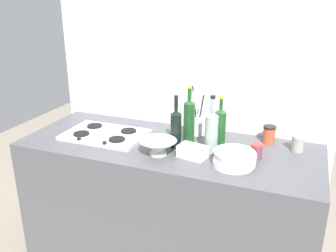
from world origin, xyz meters
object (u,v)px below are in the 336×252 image
object	(u,v)px
stovetop_hob	(105,135)
condiment_jar_spare	(257,151)
wine_bottle_rightmost	(220,127)
butter_dish	(192,152)
wine_bottle_mid_right	(211,131)
wine_bottle_leftmost	(176,128)
utensil_crock	(198,124)
condiment_jar_rear	(269,135)
condiment_jar_front	(298,143)
plate_stack	(234,159)
wine_bottle_mid_left	(189,120)
mixing_bowl	(158,147)

from	to	relation	value
stovetop_hob	condiment_jar_spare	world-z (taller)	condiment_jar_spare
wine_bottle_rightmost	butter_dish	xyz separation A→B (m)	(-0.10, -0.20, -0.09)
wine_bottle_mid_right	butter_dish	size ratio (longest dim) A/B	2.18
wine_bottle_leftmost	wine_bottle_mid_right	size ratio (longest dim) A/B	0.95
wine_bottle_mid_right	wine_bottle_rightmost	distance (m)	0.10
stovetop_hob	utensil_crock	world-z (taller)	utensil_crock
wine_bottle_rightmost	condiment_jar_rear	xyz separation A→B (m)	(0.27, 0.16, -0.07)
condiment_jar_front	wine_bottle_leftmost	bearing A→B (deg)	-162.94
condiment_jar_rear	condiment_jar_spare	bearing A→B (deg)	-98.25
plate_stack	condiment_jar_rear	world-z (taller)	condiment_jar_rear
condiment_jar_spare	plate_stack	bearing A→B (deg)	-125.30
plate_stack	wine_bottle_mid_left	xyz separation A→B (m)	(-0.33, 0.23, 0.10)
condiment_jar_spare	wine_bottle_mid_right	bearing A→B (deg)	-177.55
stovetop_hob	wine_bottle_rightmost	size ratio (longest dim) A/B	1.62
condiment_jar_rear	condiment_jar_spare	world-z (taller)	condiment_jar_rear
wine_bottle_mid_left	butter_dish	distance (m)	0.25
utensil_crock	condiment_jar_rear	xyz separation A→B (m)	(0.45, 0.01, -0.01)
wine_bottle_leftmost	wine_bottle_mid_left	bearing A→B (deg)	68.17
wine_bottle_leftmost	butter_dish	bearing A→B (deg)	-35.65
plate_stack	condiment_jar_front	bearing A→B (deg)	46.89
wine_bottle_mid_left	condiment_jar_front	world-z (taller)	wine_bottle_mid_left
stovetop_hob	plate_stack	bearing A→B (deg)	-7.34
utensil_crock	condiment_jar_spare	world-z (taller)	utensil_crock
wine_bottle_mid_left	condiment_jar_rear	size ratio (longest dim) A/B	3.26
mixing_bowl	utensil_crock	size ratio (longest dim) A/B	0.66
stovetop_hob	butter_dish	distance (m)	0.62
mixing_bowl	plate_stack	bearing A→B (deg)	2.31
condiment_jar_front	stovetop_hob	bearing A→B (deg)	-169.56
wine_bottle_leftmost	condiment_jar_front	size ratio (longest dim) A/B	3.32
plate_stack	utensil_crock	world-z (taller)	utensil_crock
plate_stack	butter_dish	world-z (taller)	plate_stack
mixing_bowl	utensil_crock	xyz separation A→B (m)	(0.12, 0.39, 0.02)
condiment_jar_rear	condiment_jar_spare	xyz separation A→B (m)	(-0.04, -0.25, -0.01)
plate_stack	wine_bottle_mid_right	world-z (taller)	wine_bottle_mid_right
wine_bottle_mid_left	condiment_jar_rear	bearing A→B (deg)	18.91
stovetop_hob	wine_bottle_rightmost	world-z (taller)	wine_bottle_rightmost
wine_bottle_mid_right	condiment_jar_rear	xyz separation A→B (m)	(0.29, 0.26, -0.08)
wine_bottle_mid_left	condiment_jar_spare	distance (m)	0.45
plate_stack	condiment_jar_rear	size ratio (longest dim) A/B	2.09
stovetop_hob	wine_bottle_leftmost	distance (m)	0.49
butter_dish	utensil_crock	world-z (taller)	utensil_crock
wine_bottle_rightmost	condiment_jar_spare	xyz separation A→B (m)	(0.23, -0.09, -0.08)
wine_bottle_mid_right	utensil_crock	xyz separation A→B (m)	(-0.15, 0.25, -0.06)
plate_stack	condiment_jar_front	xyz separation A→B (m)	(0.30, 0.32, 0.01)
stovetop_hob	condiment_jar_rear	bearing A→B (deg)	15.51
wine_bottle_mid_right	wine_bottle_rightmost	world-z (taller)	wine_bottle_mid_right
mixing_bowl	butter_dish	world-z (taller)	mixing_bowl
wine_bottle_mid_left	condiment_jar_spare	size ratio (longest dim) A/B	4.25
condiment_jar_front	condiment_jar_rear	bearing A→B (deg)	160.45
stovetop_hob	wine_bottle_leftmost	bearing A→B (deg)	0.64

